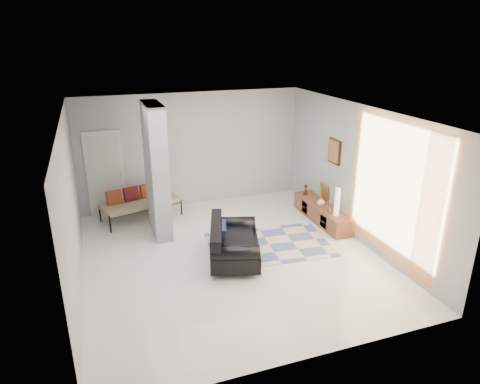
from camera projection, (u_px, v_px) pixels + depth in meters
name	position (u px, v px, depth m)	size (l,w,h in m)	color
floor	(231.00, 256.00, 8.36)	(6.00, 6.00, 0.00)	white
ceiling	(230.00, 113.00, 7.38)	(6.00, 6.00, 0.00)	white
wall_back	(192.00, 150.00, 10.52)	(6.00, 6.00, 0.00)	#B2B4B6
wall_front	(307.00, 269.00, 5.22)	(6.00, 6.00, 0.00)	#B2B4B6
wall_left	(71.00, 208.00, 7.01)	(6.00, 6.00, 0.00)	#B2B4B6
wall_right	(358.00, 174.00, 8.72)	(6.00, 6.00, 0.00)	#B2B4B6
partition_column	(156.00, 171.00, 8.94)	(0.35, 1.20, 2.80)	#9FA3A6
hallway_door	(105.00, 174.00, 9.96)	(0.85, 0.06, 2.04)	white
curtain	(391.00, 190.00, 7.66)	(2.55, 2.55, 0.00)	#FF9943
wall_art	(334.00, 151.00, 9.42)	(0.04, 0.45, 0.55)	#3D1D10
media_console	(322.00, 213.00, 9.87)	(0.45, 1.98, 0.80)	brown
loveseat	(231.00, 243.00, 8.11)	(1.29, 1.71, 0.76)	silver
daybed	(139.00, 202.00, 9.95)	(1.89, 1.18, 0.77)	black
area_rug	(269.00, 245.00, 8.81)	(2.45, 1.63, 0.01)	beige
cylinder_lamp	(337.00, 202.00, 9.14)	(0.11, 0.11, 0.61)	beige
bronze_figurine	(306.00, 190.00, 10.40)	(0.13, 0.13, 0.25)	#342317
vase	(321.00, 201.00, 9.75)	(0.18, 0.18, 0.19)	silver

